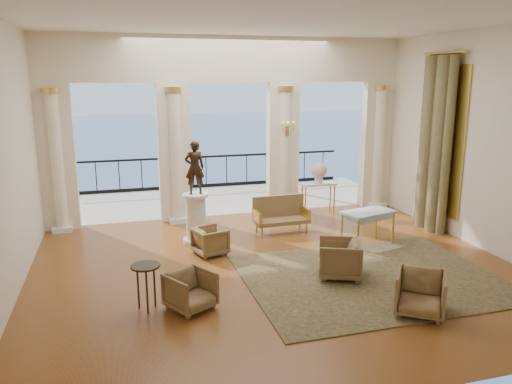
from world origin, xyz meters
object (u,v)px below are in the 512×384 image
object	(u,v)px
armchair_c	(340,257)
console_table	(318,189)
armchair_b	(421,291)
statue	(195,168)
pedestal	(196,219)
settee	(280,214)
game_table	(368,215)
armchair_a	(190,289)
side_table	(146,271)
armchair_d	(210,240)

from	to	relation	value
armchair_c	console_table	world-z (taller)	console_table
armchair_c	console_table	distance (m)	4.12
armchair_b	statue	xyz separation A→B (m)	(-2.74, 4.30, 1.29)
pedestal	armchair_c	bearing A→B (deg)	-50.59
settee	statue	world-z (taller)	statue
game_table	pedestal	bearing A→B (deg)	145.67
armchair_a	armchair_b	xyz separation A→B (m)	(3.35, -1.13, 0.04)
armchair_a	console_table	bearing A→B (deg)	17.65
console_table	armchair_a	bearing A→B (deg)	-133.03
armchair_b	game_table	bearing A→B (deg)	111.77
console_table	armchair_b	bearing A→B (deg)	-97.74
armchair_c	side_table	xyz separation A→B (m)	(-3.44, -0.38, 0.26)
armchair_c	armchair_d	world-z (taller)	armchair_c
settee	console_table	distance (m)	1.78
console_table	game_table	bearing A→B (deg)	-88.78
armchair_c	game_table	distance (m)	1.97
settee	pedestal	world-z (taller)	pedestal
pedestal	statue	bearing A→B (deg)	0.00
armchair_d	console_table	distance (m)	3.91
armchair_d	statue	distance (m)	1.60
armchair_a	statue	bearing A→B (deg)	48.84
armchair_d	game_table	world-z (taller)	game_table
armchair_b	console_table	bearing A→B (deg)	118.81
settee	side_table	distance (m)	4.60
settee	armchair_b	bearing A→B (deg)	-82.47
game_table	statue	size ratio (longest dim) A/B	1.07
armchair_b	armchair_c	xyz separation A→B (m)	(-0.57, 1.66, 0.01)
settee	side_table	size ratio (longest dim) A/B	1.73
armchair_c	settee	size ratio (longest dim) A/B	0.59
settee	armchair_a	bearing A→B (deg)	-129.47
console_table	armchair_c	bearing A→B (deg)	-108.40
settee	game_table	world-z (taller)	settee
armchair_c	armchair_d	xyz separation A→B (m)	(-2.02, 1.79, -0.07)
armchair_a	statue	size ratio (longest dim) A/B	0.58
pedestal	statue	distance (m)	1.14
armchair_a	game_table	xyz separation A→B (m)	(4.10, 1.95, 0.35)
pedestal	console_table	bearing A→B (deg)	20.53
game_table	statue	bearing A→B (deg)	145.67
statue	console_table	bearing A→B (deg)	-160.29
armchair_c	pedestal	world-z (taller)	pedestal
game_table	pedestal	distance (m)	3.71
armchair_b	armchair_c	size ratio (longest dim) A/B	0.97
armchair_d	settee	distance (m)	2.14
armchair_b	pedestal	world-z (taller)	pedestal
statue	side_table	bearing A→B (deg)	66.42
armchair_b	armchair_d	bearing A→B (deg)	162.51
armchair_d	game_table	xyz separation A→B (m)	(3.35, -0.36, 0.37)
statue	armchair_c	bearing A→B (deg)	128.58
armchair_d	statue	bearing A→B (deg)	-7.02
console_table	side_table	bearing A→B (deg)	-138.39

